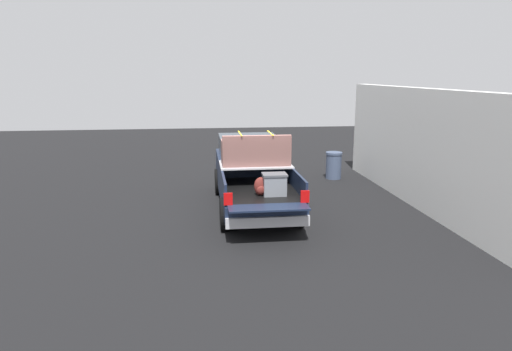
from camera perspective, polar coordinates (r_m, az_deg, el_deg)
name	(u,v)px	position (r m, az deg, el deg)	size (l,w,h in m)	color
ground_plane	(253,208)	(13.18, -0.32, -4.11)	(40.00, 40.00, 0.00)	black
pickup_truck	(252,172)	(13.31, -0.51, 0.38)	(6.05, 2.06, 2.23)	#162138
building_facade	(419,148)	(14.06, 19.59, 3.29)	(10.21, 0.36, 3.39)	white
trash_can	(334,165)	(17.04, 9.63, 1.27)	(0.60, 0.60, 0.98)	#3F4C66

